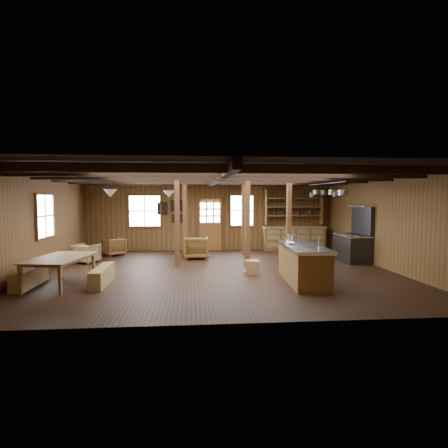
% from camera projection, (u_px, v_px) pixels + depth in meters
% --- Properties ---
extents(room, '(10.04, 9.04, 2.84)m').
position_uv_depth(room, '(218.00, 223.00, 10.68)').
color(room, black).
rests_on(room, ground).
extents(ceiling_joists, '(9.80, 8.82, 0.18)m').
position_uv_depth(ceiling_joists, '(218.00, 178.00, 10.77)').
color(ceiling_joists, black).
rests_on(ceiling_joists, ceiling).
extents(timber_posts, '(3.95, 2.35, 2.80)m').
position_uv_depth(timber_posts, '(229.00, 219.00, 12.80)').
color(timber_posts, '#4D2616').
rests_on(timber_posts, floor).
extents(back_door, '(1.02, 0.08, 2.15)m').
position_uv_depth(back_door, '(210.00, 229.00, 15.14)').
color(back_door, brown).
rests_on(back_door, floor).
extents(window_back_left, '(1.32, 0.06, 1.32)m').
position_uv_depth(window_back_left, '(145.00, 211.00, 14.87)').
color(window_back_left, white).
rests_on(window_back_left, wall_back).
extents(window_back_right, '(1.02, 0.06, 1.32)m').
position_uv_depth(window_back_right, '(242.00, 211.00, 15.22)').
color(window_back_right, white).
rests_on(window_back_right, wall_back).
extents(window_left, '(0.14, 1.24, 1.32)m').
position_uv_depth(window_left, '(45.00, 216.00, 10.73)').
color(window_left, white).
rests_on(window_left, wall_back).
extents(notice_boards, '(1.08, 0.03, 0.90)m').
position_uv_depth(notice_boards, '(173.00, 210.00, 14.96)').
color(notice_boards, silver).
rests_on(notice_boards, wall_back).
extents(back_counter, '(2.55, 0.60, 2.45)m').
position_uv_depth(back_counter, '(294.00, 235.00, 15.22)').
color(back_counter, brown).
rests_on(back_counter, floor).
extents(pendant_lamps, '(1.86, 2.36, 0.66)m').
position_uv_depth(pendant_lamps, '(142.00, 194.00, 11.42)').
color(pendant_lamps, '#2A2A2D').
rests_on(pendant_lamps, ceiling).
extents(pot_rack, '(0.38, 3.00, 0.42)m').
position_uv_depth(pot_rack, '(327.00, 192.00, 11.18)').
color(pot_rack, '#2A2A2D').
rests_on(pot_rack, ceiling).
extents(kitchen_island, '(1.02, 2.55, 1.20)m').
position_uv_depth(kitchen_island, '(303.00, 263.00, 9.40)').
color(kitchen_island, brown).
rests_on(kitchen_island, floor).
extents(step_stool, '(0.47, 0.36, 0.38)m').
position_uv_depth(step_stool, '(252.00, 267.00, 10.42)').
color(step_stool, olive).
rests_on(step_stool, floor).
extents(commercial_range, '(0.79, 1.52, 1.88)m').
position_uv_depth(commercial_range, '(354.00, 243.00, 12.48)').
color(commercial_range, '#2A2A2D').
rests_on(commercial_range, floor).
extents(dining_table, '(1.38, 2.11, 0.69)m').
position_uv_depth(dining_table, '(62.00, 271.00, 9.05)').
color(dining_table, olive).
rests_on(dining_table, floor).
extents(bench_wall, '(0.30, 1.60, 0.44)m').
position_uv_depth(bench_wall, '(30.00, 277.00, 8.99)').
color(bench_wall, olive).
rests_on(bench_wall, floor).
extents(bench_aisle, '(0.29, 1.57, 0.43)m').
position_uv_depth(bench_aisle, '(102.00, 276.00, 9.14)').
color(bench_aisle, olive).
rests_on(bench_aisle, floor).
extents(armchair_a, '(0.96, 0.96, 0.63)m').
position_uv_depth(armchair_a, '(114.00, 247.00, 13.79)').
color(armchair_a, brown).
rests_on(armchair_a, floor).
extents(armchair_b, '(0.82, 0.84, 0.76)m').
position_uv_depth(armchair_b, '(196.00, 248.00, 13.07)').
color(armchair_b, brown).
rests_on(armchair_b, floor).
extents(armchair_c, '(0.89, 0.90, 0.63)m').
position_uv_depth(armchair_c, '(86.00, 253.00, 12.19)').
color(armchair_c, brown).
rests_on(armchair_c, floor).
extents(counter_pot, '(0.29, 0.29, 0.17)m').
position_uv_depth(counter_pot, '(292.00, 238.00, 10.20)').
color(counter_pot, silver).
rests_on(counter_pot, kitchen_island).
extents(bowl, '(0.25, 0.25, 0.06)m').
position_uv_depth(bowl, '(291.00, 243.00, 9.51)').
color(bowl, silver).
rests_on(bowl, kitchen_island).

